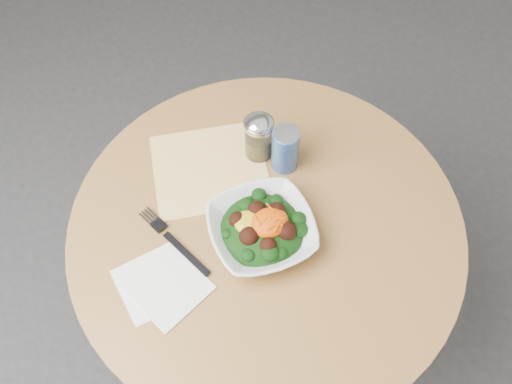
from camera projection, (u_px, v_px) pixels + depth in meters
ground at (263, 331)px, 1.93m from camera, size 6.00×6.00×0.00m
table at (265, 261)px, 1.46m from camera, size 0.90×0.90×0.75m
cloth_napkin at (210, 169)px, 1.37m from camera, size 0.31×0.29×0.00m
paper_napkins at (161, 285)px, 1.21m from camera, size 0.20×0.20×0.00m
salad_bowl at (262, 229)px, 1.25m from camera, size 0.24×0.24×0.09m
fork at (172, 239)px, 1.26m from camera, size 0.10×0.21×0.00m
spice_shaker at (259, 137)px, 1.34m from camera, size 0.07×0.07×0.13m
beverage_can at (285, 149)px, 1.33m from camera, size 0.06×0.06×0.12m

